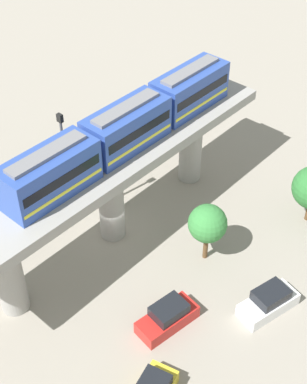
{
  "coord_description": "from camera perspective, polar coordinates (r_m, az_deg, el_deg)",
  "views": [
    {
      "loc": [
        23.0,
        -21.07,
        30.8
      ],
      "look_at": [
        2.5,
        1.91,
        4.44
      ],
      "focal_mm": 52.45,
      "sensor_mm": 36.0,
      "label": 1
    }
  ],
  "objects": [
    {
      "name": "ground_plane",
      "position": [
        43.83,
        -4.12,
        -4.21
      ],
      "size": [
        120.0,
        120.0,
        0.0
      ],
      "primitive_type": "plane",
      "color": "gray"
    },
    {
      "name": "viaduct",
      "position": [
        40.08,
        -4.49,
        1.5
      ],
      "size": [
        5.2,
        28.85,
        7.4
      ],
      "color": "#999691",
      "rests_on": "ground"
    },
    {
      "name": "train",
      "position": [
        39.18,
        -2.75,
        6.59
      ],
      "size": [
        2.64,
        20.5,
        3.24
      ],
      "color": "#2D4CA5",
      "rests_on": "viaduct"
    },
    {
      "name": "parked_car_white",
      "position": [
        39.08,
        11.64,
        -10.89
      ],
      "size": [
        2.76,
        4.51,
        1.76
      ],
      "rotation": [
        0.0,
        0.0,
        -0.24
      ],
      "color": "white",
      "rests_on": "ground"
    },
    {
      "name": "parked_car_red",
      "position": [
        37.57,
        1.46,
        -12.59
      ],
      "size": [
        2.42,
        4.42,
        1.76
      ],
      "rotation": [
        0.0,
        0.0,
        -0.15
      ],
      "color": "red",
      "rests_on": "ground"
    },
    {
      "name": "tree_near_viaduct",
      "position": [
        39.77,
        5.52,
        -3.24
      ],
      "size": [
        2.82,
        2.82,
        4.83
      ],
      "color": "brown",
      "rests_on": "ground"
    },
    {
      "name": "tree_mid_lot",
      "position": [
        47.35,
        -5.73,
        4.72
      ],
      "size": [
        2.6,
        2.6,
        4.56
      ],
      "color": "brown",
      "rests_on": "ground"
    },
    {
      "name": "signal_post",
      "position": [
        41.64,
        -8.88,
        2.62
      ],
      "size": [
        0.44,
        0.28,
        10.0
      ],
      "color": "#4C4C51",
      "rests_on": "ground"
    }
  ]
}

